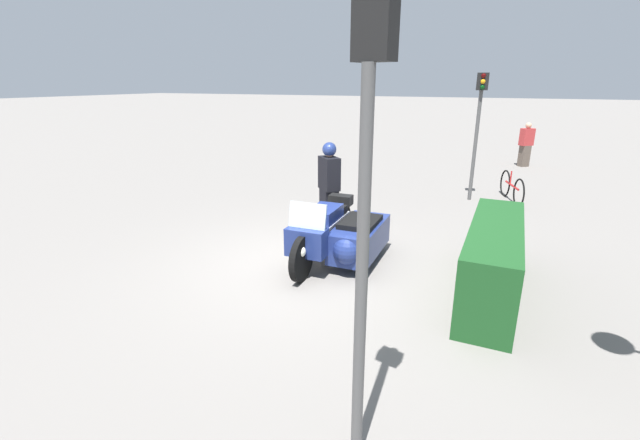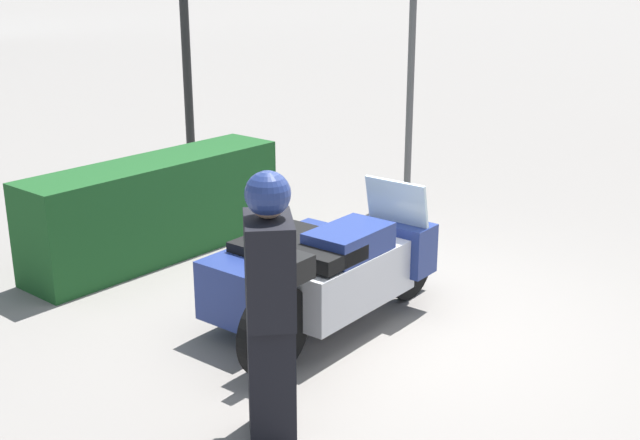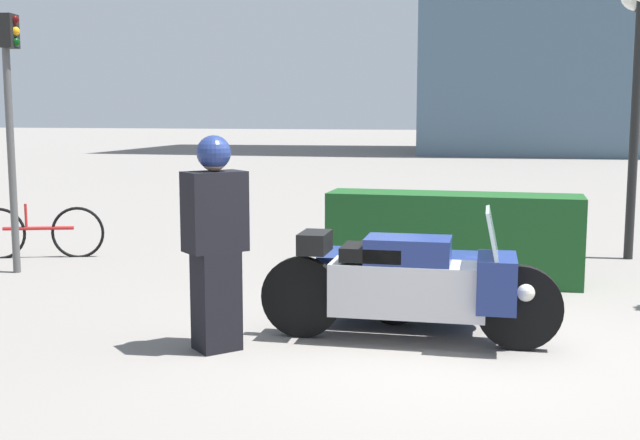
{
  "view_description": "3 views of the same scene",
  "coord_description": "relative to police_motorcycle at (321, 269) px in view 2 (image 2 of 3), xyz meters",
  "views": [
    {
      "loc": [
        5.95,
        2.87,
        2.94
      ],
      "look_at": [
        0.17,
        0.27,
        0.87
      ],
      "focal_mm": 24.0,
      "sensor_mm": 36.0,
      "label": 1
    },
    {
      "loc": [
        -5.18,
        -3.65,
        2.97
      ],
      "look_at": [
        0.17,
        0.86,
        0.71
      ],
      "focal_mm": 45.0,
      "sensor_mm": 36.0,
      "label": 2
    },
    {
      "loc": [
        0.53,
        -6.57,
        1.98
      ],
      "look_at": [
        -1.17,
        0.36,
        1.01
      ],
      "focal_mm": 45.0,
      "sensor_mm": 36.0,
      "label": 3
    }
  ],
  "objects": [
    {
      "name": "ground_plane",
      "position": [
        0.32,
        -0.43,
        -0.48
      ],
      "size": [
        160.0,
        160.0,
        0.0
      ],
      "primitive_type": "plane",
      "color": "slate"
    },
    {
      "name": "police_motorcycle",
      "position": [
        0.0,
        0.0,
        0.0
      ],
      "size": [
        2.58,
        1.24,
        1.18
      ],
      "rotation": [
        0.0,
        0.0,
        0.03
      ],
      "color": "black",
      "rests_on": "ground"
    },
    {
      "name": "officer_rider",
      "position": [
        -1.54,
        -0.88,
        0.46
      ],
      "size": [
        0.55,
        0.56,
        1.79
      ],
      "rotation": [
        0.0,
        0.0,
        2.39
      ],
      "color": "black",
      "rests_on": "ground"
    },
    {
      "name": "hedge_bush_curbside",
      "position": [
        0.16,
        2.38,
        0.03
      ],
      "size": [
        2.93,
        0.69,
        1.03
      ],
      "primitive_type": "cube",
      "color": "#19471E",
      "rests_on": "ground"
    },
    {
      "name": "traffic_light_near",
      "position": [
        3.6,
        1.58,
        1.78
      ],
      "size": [
        0.22,
        0.29,
        3.45
      ],
      "rotation": [
        0.0,
        0.0,
        2.9
      ],
      "color": "#4C4C4C",
      "rests_on": "ground"
    }
  ]
}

